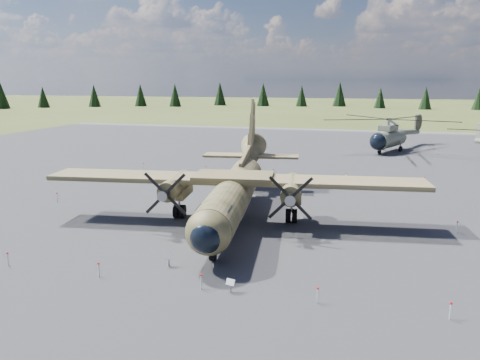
# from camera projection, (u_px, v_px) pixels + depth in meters

# --- Properties ---
(ground) EXTENTS (500.00, 500.00, 0.00)m
(ground) POSITION_uv_depth(u_px,v_px,m) (235.00, 215.00, 37.63)
(ground) COLOR #515A28
(ground) RESTS_ON ground
(apron) EXTENTS (120.00, 120.00, 0.04)m
(apron) POSITION_uv_depth(u_px,v_px,m) (262.00, 188.00, 47.07)
(apron) COLOR slate
(apron) RESTS_ON ground
(transport_plane) EXTENTS (28.52, 25.76, 9.38)m
(transport_plane) POSITION_uv_depth(u_px,v_px,m) (236.00, 185.00, 36.36)
(transport_plane) COLOR #3F4022
(transport_plane) RESTS_ON ground
(helicopter_near) EXTENTS (26.45, 26.45, 5.08)m
(helicopter_near) POSITION_uv_depth(u_px,v_px,m) (390.00, 128.00, 70.33)
(helicopter_near) COLOR slate
(helicopter_near) RESTS_ON ground
(info_placard_left) EXTENTS (0.55, 0.36, 0.80)m
(info_placard_left) POSITION_uv_depth(u_px,v_px,m) (169.00, 258.00, 27.22)
(info_placard_left) COLOR gray
(info_placard_left) RESTS_ON ground
(info_placard_right) EXTENTS (0.50, 0.30, 0.73)m
(info_placard_right) POSITION_uv_depth(u_px,v_px,m) (231.00, 283.00, 23.93)
(info_placard_right) COLOR gray
(info_placard_right) RESTS_ON ground
(barrier_fence) EXTENTS (33.12, 29.62, 0.85)m
(barrier_fence) POSITION_uv_depth(u_px,v_px,m) (229.00, 209.00, 37.57)
(barrier_fence) COLOR silver
(barrier_fence) RESTS_ON ground
(treeline) EXTENTS (339.00, 334.54, 10.99)m
(treeline) POSITION_uv_depth(u_px,v_px,m) (155.00, 151.00, 39.95)
(treeline) COLOR black
(treeline) RESTS_ON ground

